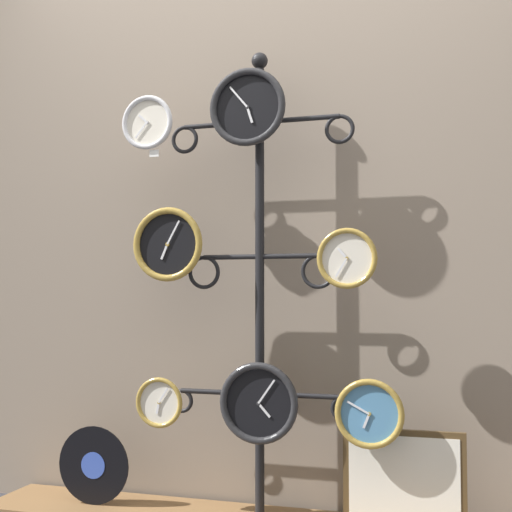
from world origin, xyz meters
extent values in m
cube|color=gray|center=(0.00, 0.57, 1.40)|extent=(4.40, 0.04, 2.80)
cylinder|color=black|center=(0.00, 0.41, 0.91)|extent=(0.04, 0.04, 1.78)
sphere|color=black|center=(0.00, 0.41, 1.83)|extent=(0.06, 0.06, 0.06)
cylinder|color=black|center=(-0.16, 0.41, 1.58)|extent=(0.32, 0.02, 0.02)
torus|color=black|center=(-0.32, 0.41, 1.53)|extent=(0.12, 0.02, 0.12)
cylinder|color=black|center=(0.16, 0.41, 1.58)|extent=(0.32, 0.02, 0.02)
torus|color=black|center=(0.32, 0.41, 1.53)|extent=(0.12, 0.02, 0.12)
cylinder|color=black|center=(-0.12, 0.41, 1.05)|extent=(0.23, 0.02, 0.02)
torus|color=black|center=(-0.23, 0.41, 0.99)|extent=(0.14, 0.02, 0.14)
cylinder|color=black|center=(0.12, 0.41, 1.05)|extent=(0.23, 0.02, 0.02)
torus|color=black|center=(0.23, 0.41, 0.99)|extent=(0.14, 0.02, 0.14)
cylinder|color=black|center=(-0.16, 0.41, 0.52)|extent=(0.33, 0.02, 0.02)
torus|color=black|center=(-0.33, 0.41, 0.48)|extent=(0.10, 0.02, 0.10)
cylinder|color=black|center=(0.16, 0.41, 0.52)|extent=(0.33, 0.02, 0.02)
torus|color=black|center=(0.33, 0.41, 0.48)|extent=(0.10, 0.02, 0.10)
cylinder|color=silver|center=(-0.44, 0.32, 1.59)|extent=(0.20, 0.02, 0.20)
torus|color=silver|center=(-0.44, 0.31, 1.59)|extent=(0.22, 0.02, 0.22)
cylinder|color=silver|center=(-0.44, 0.31, 1.59)|extent=(0.01, 0.01, 0.01)
cube|color=silver|center=(-0.46, 0.31, 1.61)|extent=(0.04, 0.00, 0.04)
cube|color=silver|center=(-0.46, 0.30, 1.56)|extent=(0.05, 0.00, 0.06)
cylinder|color=black|center=(-0.02, 0.32, 1.62)|extent=(0.28, 0.02, 0.28)
torus|color=#262628|center=(-0.02, 0.31, 1.62)|extent=(0.30, 0.03, 0.30)
cylinder|color=#262628|center=(-0.02, 0.31, 1.62)|extent=(0.02, 0.01, 0.02)
cube|color=silver|center=(-0.01, 0.31, 1.59)|extent=(0.03, 0.00, 0.07)
cube|color=silver|center=(-0.05, 0.31, 1.66)|extent=(0.07, 0.00, 0.09)
cylinder|color=black|center=(-0.35, 0.33, 1.10)|extent=(0.27, 0.02, 0.27)
torus|color=#A58438|center=(-0.35, 0.31, 1.10)|extent=(0.29, 0.03, 0.29)
cylinder|color=#A58438|center=(-0.35, 0.31, 1.10)|extent=(0.02, 0.01, 0.02)
cube|color=silver|center=(-0.36, 0.31, 1.07)|extent=(0.03, 0.00, 0.06)
cube|color=silver|center=(-0.33, 0.31, 1.15)|extent=(0.06, 0.00, 0.09)
cylinder|color=silver|center=(0.36, 0.33, 1.03)|extent=(0.20, 0.02, 0.20)
torus|color=#A58438|center=(0.36, 0.31, 1.03)|extent=(0.22, 0.02, 0.22)
cylinder|color=#A58438|center=(0.36, 0.31, 1.03)|extent=(0.01, 0.01, 0.01)
cube|color=silver|center=(0.34, 0.31, 1.05)|extent=(0.04, 0.00, 0.04)
cube|color=silver|center=(0.34, 0.31, 1.00)|extent=(0.05, 0.00, 0.07)
cylinder|color=silver|center=(-0.38, 0.31, 0.48)|extent=(0.18, 0.02, 0.18)
torus|color=#A58438|center=(-0.38, 0.30, 0.48)|extent=(0.20, 0.02, 0.20)
cylinder|color=#A58438|center=(-0.38, 0.30, 0.48)|extent=(0.01, 0.01, 0.01)
cube|color=silver|center=(-0.38, 0.30, 0.46)|extent=(0.02, 0.00, 0.04)
cube|color=silver|center=(-0.36, 0.30, 0.51)|extent=(0.04, 0.00, 0.06)
cylinder|color=black|center=(0.03, 0.32, 0.50)|extent=(0.28, 0.02, 0.28)
torus|color=#262628|center=(0.03, 0.31, 0.50)|extent=(0.31, 0.03, 0.31)
cylinder|color=#262628|center=(0.03, 0.31, 0.50)|extent=(0.02, 0.01, 0.02)
cube|color=silver|center=(0.05, 0.31, 0.47)|extent=(0.05, 0.00, 0.06)
cube|color=silver|center=(0.06, 0.30, 0.54)|extent=(0.07, 0.00, 0.09)
cylinder|color=#4C84B2|center=(0.44, 0.31, 0.48)|extent=(0.23, 0.02, 0.23)
torus|color=#A58438|center=(0.44, 0.30, 0.48)|extent=(0.25, 0.02, 0.25)
cylinder|color=#A58438|center=(0.44, 0.30, 0.48)|extent=(0.01, 0.01, 0.01)
cube|color=silver|center=(0.43, 0.30, 0.46)|extent=(0.03, 0.00, 0.05)
cube|color=silver|center=(0.40, 0.30, 0.50)|extent=(0.08, 0.00, 0.05)
cylinder|color=black|center=(-0.68, 0.33, 0.22)|extent=(0.31, 0.01, 0.31)
cylinder|color=#334FB2|center=(-0.68, 0.33, 0.22)|extent=(0.11, 0.00, 0.11)
cube|color=#4C381E|center=(0.55, 0.38, 0.24)|extent=(0.44, 0.02, 0.36)
cube|color=white|center=(0.55, 0.37, 0.24)|extent=(0.39, 0.00, 0.31)
cube|color=white|center=(-0.41, 0.31, 1.46)|extent=(0.04, 0.00, 0.03)
camera|label=1|loc=(0.80, -2.26, 0.91)|focal=50.00mm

